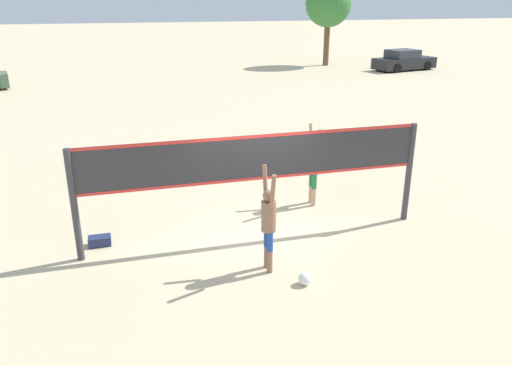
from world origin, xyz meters
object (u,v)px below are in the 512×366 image
Objects in this scene: volleyball_net at (256,169)px; volleyball at (305,279)px; player_blocker at (314,164)px; tree_left_cluster at (328,4)px; player_spiker at (269,219)px; gear_bag at (100,241)px; parked_car_near at (404,61)px.

volleyball_net is 31.24× the size of volleyball.
tree_left_cluster is (11.16, 25.42, 3.38)m from player_blocker.
player_spiker is 31.35m from tree_left_cluster.
player_spiker is 3.81m from gear_bag.
tree_left_cluster is at bearing 58.20° from gear_bag.
player_blocker is 27.97m from tree_left_cluster.
player_spiker is (-0.14, -1.39, -0.52)m from volleyball_net.
gear_bag is at bearing 58.58° from player_spiker.
volleyball is at bearing -23.56° from player_blocker.
player_spiker is 0.42× the size of parked_car_near.
volleyball is at bearing -80.58° from volleyball_net.
parked_car_near is at bearing -43.33° from tree_left_cluster.
player_spiker is at bearing -95.85° from volleyball_net.
parked_car_near is at bearing 55.71° from volleyball.
volleyball_net is 3.65× the size of player_blocker.
player_spiker is 1.28m from volleyball.
tree_left_cluster is at bearing 64.11° from volleyball_net.
volleyball_net reaches higher than player_spiker.
volleyball is 30.13m from parked_car_near.
tree_left_cluster reaches higher than player_blocker.
parked_car_near is (15.44, 21.38, -0.42)m from player_blocker.
volleyball_net is 1.53× the size of parked_car_near.
tree_left_cluster reaches higher than gear_bag.
gear_bag is (-5.16, -0.90, -0.96)m from player_blocker.
player_spiker is 29.84m from parked_car_near.
parked_car_near is 7.01m from tree_left_cluster.
volleyball is 4.47m from gear_bag.
volleyball is 0.52× the size of gear_bag.
player_spiker is 4.45× the size of gear_bag.
player_spiker is 1.01× the size of player_blocker.
gear_bag is (-3.14, 1.92, -0.97)m from player_spiker.
parked_car_near is (16.97, 24.89, 0.53)m from volleyball.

